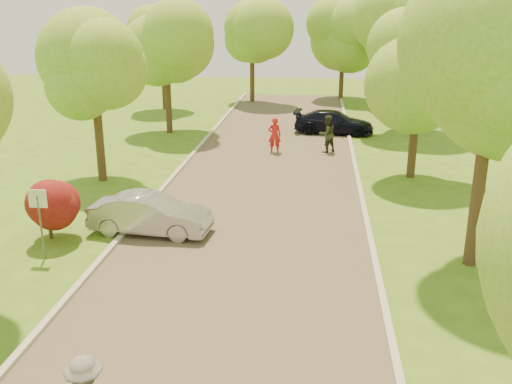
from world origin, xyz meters
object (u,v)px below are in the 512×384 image
at_px(street_sign, 39,209).
at_px(person_olive, 327,134).
at_px(silver_sedan, 150,214).
at_px(person_striped, 275,135).
at_px(dark_sedan, 334,122).

xyz_separation_m(street_sign, person_olive, (8.51, 14.11, -0.60)).
distance_m(silver_sedan, person_olive, 13.18).
bearing_deg(silver_sedan, person_olive, -21.15).
relative_size(silver_sedan, person_striped, 2.21).
xyz_separation_m(street_sign, person_striped, (5.84, 13.78, -0.65)).
relative_size(person_striped, person_olive, 0.94).
bearing_deg(dark_sedan, street_sign, 161.23).
height_order(street_sign, dark_sedan, street_sign).
xyz_separation_m(silver_sedan, dark_sedan, (6.36, 16.47, 0.02)).
distance_m(dark_sedan, person_striped, 5.92).
distance_m(silver_sedan, person_striped, 11.90).
bearing_deg(silver_sedan, dark_sedan, -15.68).
distance_m(silver_sedan, dark_sedan, 17.66).
distance_m(street_sign, silver_sedan, 3.62).
height_order(street_sign, person_olive, street_sign).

